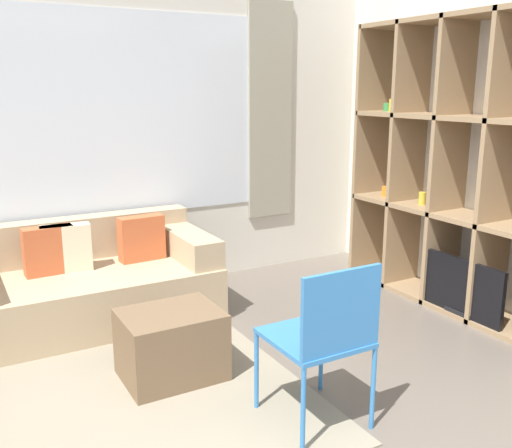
% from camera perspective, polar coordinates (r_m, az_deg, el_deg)
% --- Properties ---
extents(wall_back, '(6.13, 0.11, 2.70)m').
position_cam_1_polar(wall_back, '(4.68, -15.40, 9.23)').
color(wall_back, silver).
rests_on(wall_back, ground_plane).
extents(wall_right, '(0.07, 4.59, 2.70)m').
position_cam_1_polar(wall_right, '(4.60, 23.29, 8.48)').
color(wall_right, silver).
rests_on(wall_right, ground_plane).
extents(area_rug, '(2.96, 2.11, 0.01)m').
position_cam_1_polar(area_rug, '(3.31, -22.50, -17.82)').
color(area_rug, gray).
rests_on(area_rug, ground_plane).
extents(shelving_unit, '(0.40, 2.26, 2.18)m').
position_cam_1_polar(shelving_unit, '(4.49, 21.18, 4.89)').
color(shelving_unit, silver).
rests_on(shelving_unit, ground_plane).
extents(couch_main, '(1.79, 0.92, 0.72)m').
position_cam_1_polar(couch_main, '(4.34, -16.64, -5.73)').
color(couch_main, tan).
rests_on(couch_main, ground_plane).
extents(ottoman, '(0.56, 0.44, 0.41)m').
position_cam_1_polar(ottoman, '(3.43, -8.47, -11.90)').
color(ottoman, brown).
rests_on(ottoman, ground_plane).
extents(folding_chair, '(0.44, 0.46, 0.86)m').
position_cam_1_polar(folding_chair, '(2.82, 6.91, -10.65)').
color(folding_chair, '#3375B7').
rests_on(folding_chair, ground_plane).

